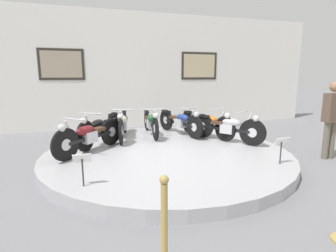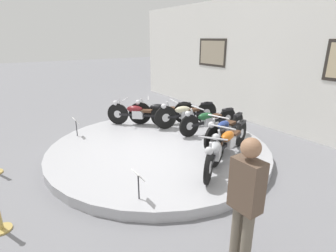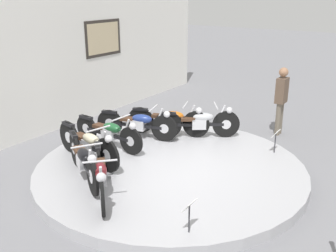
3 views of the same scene
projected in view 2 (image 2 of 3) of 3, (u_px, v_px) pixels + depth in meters
The scene contains 13 objects.
ground_plane at pixel (159, 152), 6.53m from camera, with size 60.00×60.00×0.00m, color slate.
display_platform at pixel (159, 149), 6.50m from camera, with size 5.30×5.30×0.20m, color #ADADB2.
back_wall at pixel (269, 63), 8.02m from camera, with size 14.00×0.22×3.98m.
motorcycle_maroon at pixel (138, 113), 7.80m from camera, with size 1.43×1.47×0.80m.
motorcycle_black at pixel (161, 111), 7.95m from camera, with size 1.09×1.77×0.81m.
motorcycle_cream at pixel (185, 113), 7.73m from camera, with size 0.57×2.00×0.82m.
motorcycle_green at pixel (208, 120), 7.20m from camera, with size 0.54×1.96×0.78m.
motorcycle_blue at pixel (225, 129), 6.48m from camera, with size 0.70×1.90×0.79m.
motorcycle_orange at pixel (229, 140), 5.76m from camera, with size 0.78×1.88×0.79m.
motorcycle_silver at pixel (215, 150), 5.22m from camera, with size 1.20×1.65×0.79m.
info_placard_front_left at pixel (76, 123), 6.93m from camera, with size 0.26×0.11×0.51m.
info_placard_front_centre at pixel (138, 179), 4.19m from camera, with size 0.26×0.11×0.51m.
visitor_standing at pixel (245, 198), 2.99m from camera, with size 0.36×0.23×1.71m.
Camera 2 is at (5.08, -3.17, 2.71)m, focal length 28.00 mm.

